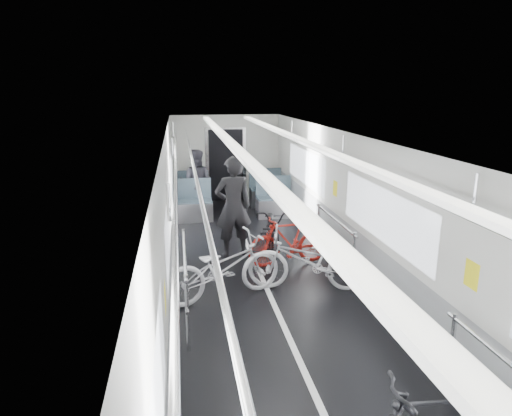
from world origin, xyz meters
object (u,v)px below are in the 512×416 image
at_px(person_standing, 233,207).
at_px(person_seated, 196,183).
at_px(bike_right_mid, 308,260).
at_px(bike_right_far, 289,240).
at_px(bike_aisle, 273,230).
at_px(bike_left_far, 223,267).

relative_size(person_standing, person_seated, 1.15).
xyz_separation_m(bike_right_mid, person_standing, (-0.97, 1.74, 0.46)).
bearing_deg(bike_right_far, person_standing, -132.62).
bearing_deg(person_seated, bike_aisle, 124.46).
bearing_deg(bike_right_mid, bike_aisle, -158.40).
bearing_deg(bike_aisle, person_standing, 179.49).
bearing_deg(bike_right_far, bike_aisle, -168.66).
xyz_separation_m(bike_aisle, person_seated, (-1.32, 3.10, 0.34)).
height_order(bike_right_mid, person_standing, person_standing).
distance_m(bike_right_mid, bike_aisle, 1.65).
bearing_deg(bike_left_far, person_standing, -29.86).
xyz_separation_m(bike_right_far, bike_aisle, (-0.19, 0.55, 0.03)).
distance_m(bike_left_far, bike_aisle, 2.04).
relative_size(bike_left_far, bike_aisle, 1.00).
distance_m(bike_aisle, person_standing, 0.88).
bearing_deg(bike_right_mid, person_seated, -148.18).
bearing_deg(person_seated, bike_right_far, 123.86).
distance_m(bike_right_mid, person_seated, 5.00).
bearing_deg(bike_left_far, person_seated, -15.66).
bearing_deg(person_standing, person_seated, -86.71).
xyz_separation_m(bike_aisle, person_standing, (-0.74, 0.10, 0.46)).
height_order(bike_right_far, person_standing, person_standing).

